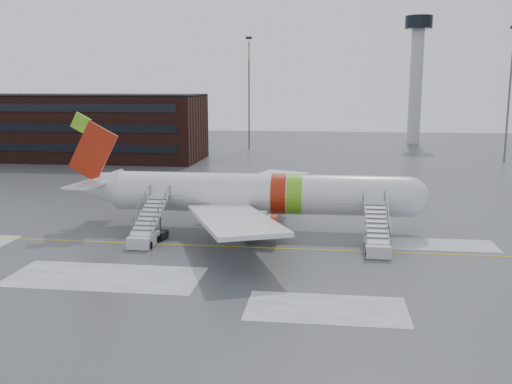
# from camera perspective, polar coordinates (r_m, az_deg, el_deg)

# --- Properties ---
(ground) EXTENTS (260.00, 260.00, 0.00)m
(ground) POSITION_cam_1_polar(r_m,az_deg,el_deg) (50.69, -4.23, -5.10)
(ground) COLOR #494C4F
(ground) RESTS_ON ground
(airliner) EXTENTS (35.03, 32.97, 11.18)m
(airliner) POSITION_cam_1_polar(r_m,az_deg,el_deg) (54.92, -0.71, -0.20)
(airliner) COLOR silver
(airliner) RESTS_ON ground
(airstair_fwd) EXTENTS (2.05, 7.70, 3.48)m
(airstair_fwd) POSITION_cam_1_polar(r_m,az_deg,el_deg) (48.70, 11.99, -4.66)
(airstair_fwd) COLOR silver
(airstair_fwd) RESTS_ON ground
(airstair_aft) EXTENTS (2.05, 7.70, 3.48)m
(airstair_aft) POSITION_cam_1_polar(r_m,az_deg,el_deg) (51.06, -10.94, -3.92)
(airstair_aft) COLOR silver
(airstair_aft) RESTS_ON ground
(pushback_tug) EXTENTS (2.67, 2.11, 1.46)m
(pushback_tug) POSITION_cam_1_polar(r_m,az_deg,el_deg) (52.71, -10.46, -3.92)
(pushback_tug) COLOR black
(pushback_tug) RESTS_ON ground
(terminal_building) EXTENTS (62.00, 16.11, 12.30)m
(terminal_building) POSITION_cam_1_polar(r_m,az_deg,el_deg) (116.80, -20.79, 6.17)
(terminal_building) COLOR #3F1E16
(terminal_building) RESTS_ON ground
(control_tower) EXTENTS (6.40, 6.40, 30.00)m
(control_tower) POSITION_cam_1_polar(r_m,az_deg,el_deg) (144.28, 15.77, 12.14)
(control_tower) COLOR #B2B5BA
(control_tower) RESTS_ON ground
(light_mast_far_ne) EXTENTS (1.20, 1.20, 24.25)m
(light_mast_far_ne) POSITION_cam_1_polar(r_m,az_deg,el_deg) (114.37, 24.06, 9.71)
(light_mast_far_ne) COLOR #595B60
(light_mast_far_ne) RESTS_ON ground
(light_mast_far_n) EXTENTS (1.20, 1.20, 24.25)m
(light_mast_far_n) POSITION_cam_1_polar(r_m,az_deg,el_deg) (127.08, -0.71, 10.59)
(light_mast_far_n) COLOR #595B60
(light_mast_far_n) RESTS_ON ground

